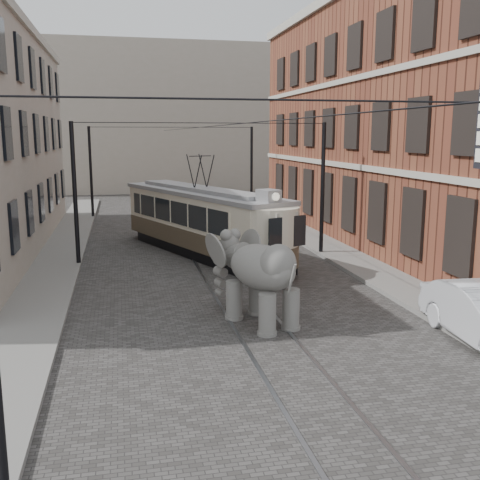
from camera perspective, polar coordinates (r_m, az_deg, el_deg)
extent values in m
plane|color=#464341|center=(19.09, -0.26, -5.92)|extent=(120.00, 120.00, 0.00)
cube|color=slate|center=(21.09, 15.96, -4.52)|extent=(2.00, 60.00, 0.15)
cube|color=slate|center=(18.90, -20.06, -6.53)|extent=(2.00, 60.00, 0.15)
cube|color=brown|center=(30.69, 16.96, 11.25)|extent=(8.00, 26.00, 12.00)
cube|color=gray|center=(58.05, -8.60, 12.10)|extent=(28.00, 10.00, 14.00)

